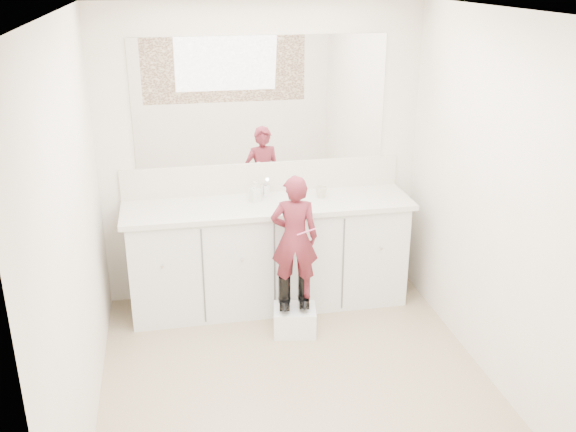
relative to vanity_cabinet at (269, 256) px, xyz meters
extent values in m
plane|color=#806F54|center=(0.00, -1.23, -0.42)|extent=(3.00, 3.00, 0.00)
plane|color=white|center=(0.00, -1.23, 1.97)|extent=(3.00, 3.00, 0.00)
plane|color=beige|center=(0.00, 0.27, 0.77)|extent=(2.60, 0.00, 2.60)
plane|color=beige|center=(0.00, -2.73, 0.77)|extent=(2.60, 0.00, 2.60)
plane|color=beige|center=(-1.30, -1.23, 0.78)|extent=(0.00, 3.00, 3.00)
plane|color=beige|center=(1.30, -1.23, 0.78)|extent=(0.00, 3.00, 3.00)
cube|color=silver|center=(0.00, 0.00, 0.00)|extent=(2.20, 0.55, 0.85)
cube|color=beige|center=(0.00, -0.01, 0.45)|extent=(2.28, 0.58, 0.04)
cube|color=beige|center=(0.00, 0.26, 0.59)|extent=(2.28, 0.03, 0.25)
cube|color=white|center=(0.00, 0.26, 1.22)|extent=(2.00, 0.02, 1.00)
cube|color=#472819|center=(0.00, -2.71, 1.22)|extent=(2.00, 0.01, 1.20)
cylinder|color=silver|center=(0.00, 0.15, 0.52)|extent=(0.08, 0.08, 0.10)
imported|color=beige|center=(0.44, 0.04, 0.51)|extent=(0.11, 0.11, 0.09)
imported|color=beige|center=(-0.10, 0.04, 0.55)|extent=(0.10, 0.10, 0.16)
cube|color=white|center=(0.11, -0.50, -0.32)|extent=(0.36, 0.32, 0.20)
imported|color=#972E37|center=(0.11, -0.48, 0.35)|extent=(0.38, 0.29, 0.95)
cylinder|color=#F15D8E|center=(0.18, -0.56, 0.43)|extent=(0.14, 0.04, 0.06)
camera|label=1|loc=(-0.76, -4.68, 2.20)|focal=40.00mm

